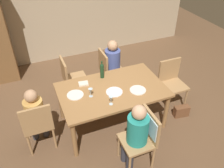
# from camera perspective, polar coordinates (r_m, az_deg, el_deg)

# --- Properties ---
(ground_plane) EXTENTS (10.00, 10.00, 0.00)m
(ground_plane) POSITION_cam_1_polar(r_m,az_deg,el_deg) (4.36, -0.00, -9.06)
(ground_plane) COLOR brown
(rear_room_partition) EXTENTS (6.40, 0.12, 2.70)m
(rear_room_partition) POSITION_cam_1_polar(r_m,az_deg,el_deg) (5.95, -10.70, 18.56)
(rear_room_partition) COLOR tan
(rear_room_partition) RESTS_ON ground_plane
(dining_table) EXTENTS (1.74, 1.07, 0.75)m
(dining_table) POSITION_cam_1_polar(r_m,az_deg,el_deg) (3.91, -0.00, -2.12)
(dining_table) COLOR olive
(dining_table) RESTS_ON ground_plane
(chair_far_right) EXTENTS (0.44, 0.44, 0.92)m
(chair_far_right) POSITION_cam_1_polar(r_m,az_deg,el_deg) (4.78, -0.83, 3.75)
(chair_far_right) COLOR #A87F51
(chair_far_right) RESTS_ON ground_plane
(chair_left_end) EXTENTS (0.44, 0.44, 0.92)m
(chair_left_end) POSITION_cam_1_polar(r_m,az_deg,el_deg) (3.76, -17.58, -8.97)
(chair_left_end) COLOR #A87F51
(chair_left_end) RESTS_ON ground_plane
(chair_near) EXTENTS (0.46, 0.44, 0.92)m
(chair_near) POSITION_cam_1_polar(r_m,az_deg,el_deg) (3.41, 7.99, -11.46)
(chair_near) COLOR #A87F51
(chair_near) RESTS_ON ground_plane
(chair_far_left) EXTENTS (0.44, 0.44, 0.92)m
(chair_far_left) POSITION_cam_1_polar(r_m,az_deg,el_deg) (4.60, -9.94, 1.69)
(chair_far_left) COLOR #A87F51
(chair_far_left) RESTS_ON ground_plane
(chair_right_end) EXTENTS (0.44, 0.44, 0.92)m
(chair_right_end) POSITION_cam_1_polar(r_m,az_deg,el_deg) (4.58, 14.17, 0.94)
(chair_right_end) COLOR #A87F51
(chair_right_end) RESTS_ON ground_plane
(person_woman_host) EXTENTS (0.35, 0.31, 1.14)m
(person_woman_host) POSITION_cam_1_polar(r_m,az_deg,el_deg) (4.75, 0.43, 5.28)
(person_woman_host) COLOR #33333D
(person_woman_host) RESTS_ON ground_plane
(person_man_bearded) EXTENTS (0.28, 0.33, 1.08)m
(person_man_bearded) POSITION_cam_1_polar(r_m,az_deg,el_deg) (3.78, -18.09, -6.77)
(person_man_bearded) COLOR #33333D
(person_man_bearded) RESTS_ON ground_plane
(person_man_guest) EXTENTS (0.34, 0.30, 1.12)m
(person_man_guest) POSITION_cam_1_polar(r_m,az_deg,el_deg) (3.32, 5.77, -11.63)
(person_man_guest) COLOR #33333D
(person_man_guest) RESTS_ON ground_plane
(wine_bottle_tall_green) EXTENTS (0.07, 0.07, 0.33)m
(wine_bottle_tall_green) POSITION_cam_1_polar(r_m,az_deg,el_deg) (4.06, -2.43, 3.34)
(wine_bottle_tall_green) COLOR #19381E
(wine_bottle_tall_green) RESTS_ON dining_table
(wine_glass_near_left) EXTENTS (0.07, 0.07, 0.15)m
(wine_glass_near_left) POSITION_cam_1_polar(r_m,az_deg,el_deg) (3.66, -5.21, -1.69)
(wine_glass_near_left) COLOR silver
(wine_glass_near_left) RESTS_ON dining_table
(wine_glass_centre) EXTENTS (0.07, 0.07, 0.15)m
(wine_glass_centre) POSITION_cam_1_polar(r_m,az_deg,el_deg) (3.50, -0.25, -3.59)
(wine_glass_centre) COLOR silver
(wine_glass_centre) RESTS_ON dining_table
(dinner_plate_host) EXTENTS (0.26, 0.26, 0.01)m
(dinner_plate_host) POSITION_cam_1_polar(r_m,az_deg,el_deg) (3.85, 6.27, -1.49)
(dinner_plate_host) COLOR silver
(dinner_plate_host) RESTS_ON dining_table
(dinner_plate_guest_left) EXTENTS (0.27, 0.27, 0.01)m
(dinner_plate_guest_left) POSITION_cam_1_polar(r_m,az_deg,el_deg) (3.77, -8.89, -2.64)
(dinner_plate_guest_left) COLOR silver
(dinner_plate_guest_left) RESTS_ON dining_table
(dinner_plate_guest_right) EXTENTS (0.27, 0.27, 0.01)m
(dinner_plate_guest_right) POSITION_cam_1_polar(r_m,az_deg,el_deg) (3.79, 0.50, -1.95)
(dinner_plate_guest_right) COLOR white
(dinner_plate_guest_right) RESTS_ON dining_table
(folded_napkin) EXTENTS (0.18, 0.14, 0.03)m
(folded_napkin) POSITION_cam_1_polar(r_m,az_deg,el_deg) (3.99, -6.94, 0.09)
(folded_napkin) COLOR beige
(folded_napkin) RESTS_ON dining_table
(handbag) EXTENTS (0.29, 0.16, 0.22)m
(handbag) POSITION_cam_1_polar(r_m,az_deg,el_deg) (4.58, 16.44, -6.34)
(handbag) COLOR brown
(handbag) RESTS_ON ground_plane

